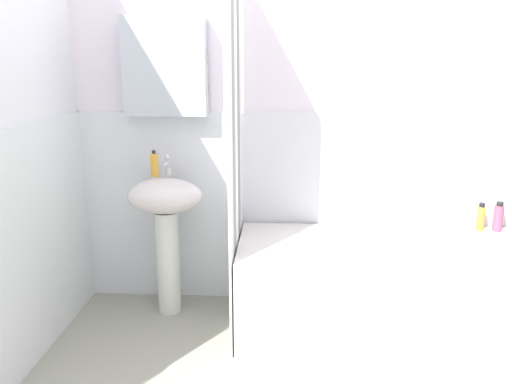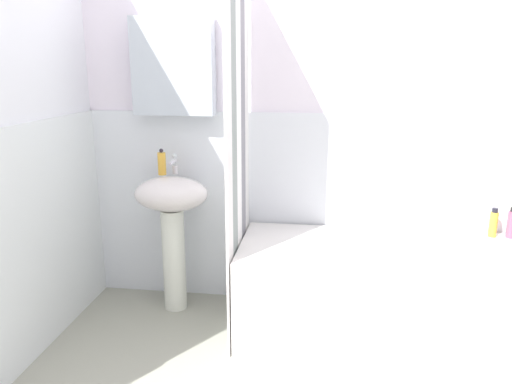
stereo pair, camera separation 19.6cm
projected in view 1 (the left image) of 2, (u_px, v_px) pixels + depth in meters
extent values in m
cube|color=white|center=(333.00, 112.00, 2.93)|extent=(3.60, 0.05, 2.40)
cube|color=white|center=(330.00, 210.00, 3.04)|extent=(3.60, 0.02, 1.20)
cube|color=silver|center=(165.00, 66.00, 2.82)|extent=(0.48, 0.12, 0.56)
cube|color=silver|center=(11.00, 261.00, 2.26)|extent=(0.02, 1.81, 1.20)
cylinder|color=silver|center=(168.00, 262.00, 2.96)|extent=(0.14, 0.14, 0.64)
ellipsoid|color=silver|center=(165.00, 196.00, 2.86)|extent=(0.44, 0.34, 0.20)
cylinder|color=silver|center=(168.00, 171.00, 2.92)|extent=(0.03, 0.03, 0.05)
cylinder|color=silver|center=(165.00, 164.00, 2.86)|extent=(0.02, 0.10, 0.02)
sphere|color=silver|center=(167.00, 157.00, 2.90)|extent=(0.03, 0.03, 0.03)
cylinder|color=gold|center=(154.00, 165.00, 2.88)|extent=(0.05, 0.05, 0.13)
sphere|color=#2A2430|center=(154.00, 152.00, 2.86)|extent=(0.02, 0.02, 0.02)
cube|color=silver|center=(382.00, 287.00, 2.76)|extent=(1.62, 0.68, 0.52)
cube|color=white|center=(230.00, 167.00, 2.36)|extent=(0.01, 0.14, 2.00)
cube|color=gray|center=(233.00, 161.00, 2.49)|extent=(0.01, 0.14, 2.00)
cube|color=white|center=(236.00, 156.00, 2.62)|extent=(0.01, 0.14, 2.00)
cube|color=gray|center=(238.00, 152.00, 2.75)|extent=(0.01, 0.14, 2.00)
cube|color=white|center=(240.00, 148.00, 2.89)|extent=(0.01, 0.14, 2.00)
cylinder|color=#BF506E|center=(498.00, 218.00, 2.90)|extent=(0.05, 0.05, 0.16)
cylinder|color=black|center=(500.00, 204.00, 2.88)|extent=(0.04, 0.04, 0.02)
cylinder|color=gold|center=(480.00, 219.00, 2.91)|extent=(0.05, 0.05, 0.15)
cylinder|color=black|center=(482.00, 205.00, 2.89)|extent=(0.03, 0.03, 0.02)
cube|color=silver|center=(370.00, 252.00, 2.50)|extent=(0.26, 0.23, 0.06)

